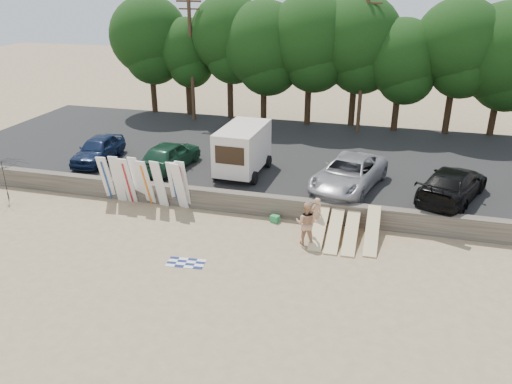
# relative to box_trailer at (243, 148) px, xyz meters

# --- Properties ---
(ground) EXTENTS (120.00, 120.00, 0.00)m
(ground) POSITION_rel_box_trailer_xyz_m (3.37, -6.29, -2.14)
(ground) COLOR tan
(ground) RESTS_ON ground
(seawall) EXTENTS (44.00, 0.50, 1.00)m
(seawall) POSITION_rel_box_trailer_xyz_m (3.37, -3.29, -1.64)
(seawall) COLOR #6B6356
(seawall) RESTS_ON ground
(parking_lot) EXTENTS (44.00, 14.50, 0.70)m
(parking_lot) POSITION_rel_box_trailer_xyz_m (3.37, 4.21, -1.79)
(parking_lot) COLOR #282828
(parking_lot) RESTS_ON ground
(treeline) EXTENTS (33.48, 6.68, 9.05)m
(treeline) POSITION_rel_box_trailer_xyz_m (3.62, 11.11, 4.26)
(treeline) COLOR #382616
(treeline) RESTS_ON parking_lot
(utility_poles) EXTENTS (25.80, 0.26, 9.00)m
(utility_poles) POSITION_rel_box_trailer_xyz_m (5.37, 9.71, 3.28)
(utility_poles) COLOR #473321
(utility_poles) RESTS_ON parking_lot
(box_trailer) EXTENTS (2.45, 4.15, 2.58)m
(box_trailer) POSITION_rel_box_trailer_xyz_m (0.00, 0.00, 0.00)
(box_trailer) COLOR beige
(box_trailer) RESTS_ON parking_lot
(car_0) EXTENTS (2.02, 4.39, 1.46)m
(car_0) POSITION_rel_box_trailer_xyz_m (-8.53, -0.30, -0.71)
(car_0) COLOR #111F3E
(car_0) RESTS_ON parking_lot
(car_1) EXTENTS (2.32, 4.78, 1.57)m
(car_1) POSITION_rel_box_trailer_xyz_m (-4.10, -0.35, -0.66)
(car_1) COLOR #153A27
(car_1) RESTS_ON parking_lot
(car_2) EXTENTS (3.97, 6.12, 1.57)m
(car_2) POSITION_rel_box_trailer_xyz_m (5.68, -0.67, -0.66)
(car_2) COLOR #98979C
(car_2) RESTS_ON parking_lot
(car_3) EXTENTS (4.03, 5.82, 1.56)m
(car_3) POSITION_rel_box_trailer_xyz_m (10.54, -0.80, -0.66)
(car_3) COLOR black
(car_3) RESTS_ON parking_lot
(surfboard_upright_0) EXTENTS (0.58, 0.88, 2.50)m
(surfboard_upright_0) POSITION_rel_box_trailer_xyz_m (-5.96, -3.83, -0.89)
(surfboard_upright_0) COLOR white
(surfboard_upright_0) RESTS_ON ground
(surfboard_upright_1) EXTENTS (0.52, 0.64, 2.55)m
(surfboard_upright_1) POSITION_rel_box_trailer_xyz_m (-5.33, -3.84, -0.87)
(surfboard_upright_1) COLOR white
(surfboard_upright_1) RESTS_ON ground
(surfboard_upright_2) EXTENTS (0.51, 0.77, 2.52)m
(surfboard_upright_2) POSITION_rel_box_trailer_xyz_m (-4.78, -3.88, -0.88)
(surfboard_upright_2) COLOR white
(surfboard_upright_2) RESTS_ON ground
(surfboard_upright_3) EXTENTS (0.56, 0.70, 2.54)m
(surfboard_upright_3) POSITION_rel_box_trailer_xyz_m (-4.36, -3.67, -0.87)
(surfboard_upright_3) COLOR white
(surfboard_upright_3) RESTS_ON ground
(surfboard_upright_4) EXTENTS (0.55, 0.86, 2.50)m
(surfboard_upright_4) POSITION_rel_box_trailer_xyz_m (-3.78, -3.86, -0.89)
(surfboard_upright_4) COLOR white
(surfboard_upright_4) RESTS_ON ground
(surfboard_upright_5) EXTENTS (0.58, 0.75, 2.54)m
(surfboard_upright_5) POSITION_rel_box_trailer_xyz_m (-3.07, -3.90, -0.88)
(surfboard_upright_5) COLOR white
(surfboard_upright_5) RESTS_ON ground
(surfboard_upright_6) EXTENTS (0.58, 0.82, 2.51)m
(surfboard_upright_6) POSITION_rel_box_trailer_xyz_m (-2.36, -3.71, -0.89)
(surfboard_upright_6) COLOR white
(surfboard_upright_6) RESTS_ON ground
(surfboard_upright_7) EXTENTS (0.55, 0.63, 2.56)m
(surfboard_upright_7) POSITION_rel_box_trailer_xyz_m (-1.91, -3.71, -0.86)
(surfboard_upright_7) COLOR white
(surfboard_upright_7) RESTS_ON ground
(surfboard_upright_8) EXTENTS (0.60, 0.82, 2.52)m
(surfboard_upright_8) POSITION_rel_box_trailer_xyz_m (-2.04, -3.88, -0.88)
(surfboard_upright_8) COLOR white
(surfboard_upright_8) RESTS_ON ground
(surfboard_low_0) EXTENTS (0.56, 2.90, 0.91)m
(surfboard_low_0) POSITION_rel_box_trailer_xyz_m (4.87, -4.80, -1.69)
(surfboard_low_0) COLOR #D6BE87
(surfboard_low_0) RESTS_ON ground
(surfboard_low_1) EXTENTS (0.56, 2.91, 0.86)m
(surfboard_low_1) POSITION_rel_box_trailer_xyz_m (5.54, -4.88, -1.71)
(surfboard_low_1) COLOR #D6BE87
(surfboard_low_1) RESTS_ON ground
(surfboard_low_2) EXTENTS (0.56, 2.92, 0.84)m
(surfboard_low_2) POSITION_rel_box_trailer_xyz_m (6.25, -4.87, -1.72)
(surfboard_low_2) COLOR #D6BE87
(surfboard_low_2) RESTS_ON ground
(surfboard_low_3) EXTENTS (0.56, 2.85, 1.08)m
(surfboard_low_3) POSITION_rel_box_trailer_xyz_m (7.11, -4.70, -1.60)
(surfboard_low_3) COLOR #D6BE87
(surfboard_low_3) RESTS_ON ground
(beachgoer_a) EXTENTS (0.68, 0.65, 1.56)m
(beachgoer_a) POSITION_rel_box_trailer_xyz_m (4.63, -4.23, -1.36)
(beachgoer_a) COLOR tan
(beachgoer_a) RESTS_ON ground
(beachgoer_b) EXTENTS (0.98, 0.79, 1.92)m
(beachgoer_b) POSITION_rel_box_trailer_xyz_m (4.42, -5.59, -1.18)
(beachgoer_b) COLOR tan
(beachgoer_b) RESTS_ON ground
(cooler) EXTENTS (0.46, 0.41, 0.32)m
(cooler) POSITION_rel_box_trailer_xyz_m (2.69, -3.93, -1.98)
(cooler) COLOR #28924C
(cooler) RESTS_ON ground
(gear_bag) EXTENTS (0.31, 0.26, 0.22)m
(gear_bag) POSITION_rel_box_trailer_xyz_m (5.36, -3.89, -2.03)
(gear_bag) COLOR orange
(gear_bag) RESTS_ON ground
(beach_towel) EXTENTS (1.63, 1.63, 0.00)m
(beach_towel) POSITION_rel_box_trailer_xyz_m (0.10, -8.41, -2.14)
(beach_towel) COLOR white
(beach_towel) RESTS_ON ground
(beach_umbrella) EXTENTS (2.69, 2.65, 2.18)m
(beach_umbrella) POSITION_rel_box_trailer_xyz_m (-11.00, -4.94, -1.05)
(beach_umbrella) COLOR black
(beach_umbrella) RESTS_ON ground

